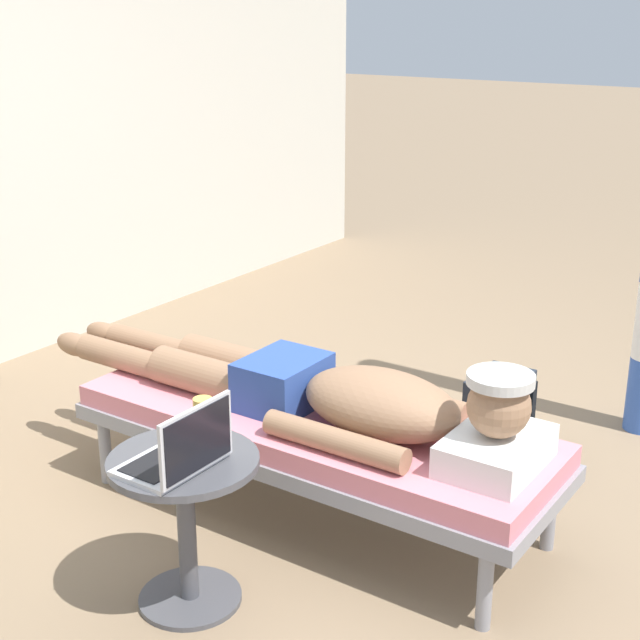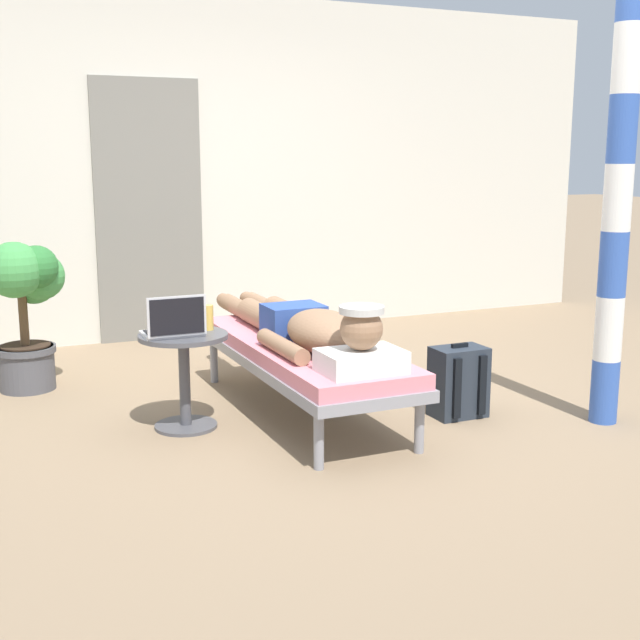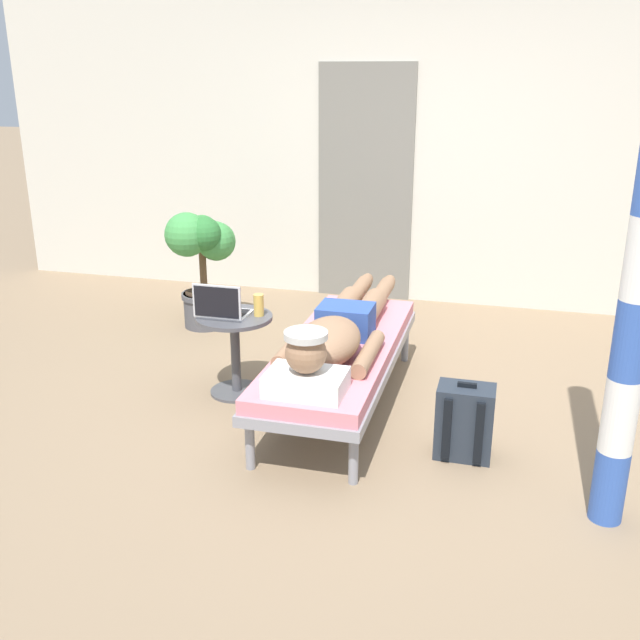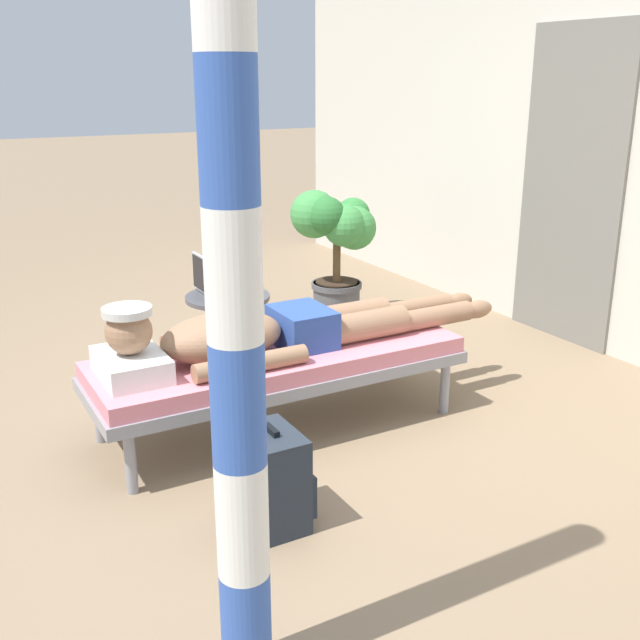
% 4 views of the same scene
% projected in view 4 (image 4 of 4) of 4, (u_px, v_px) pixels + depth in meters
% --- Properties ---
extents(ground_plane, '(40.00, 40.00, 0.00)m').
position_uv_depth(ground_plane, '(278.00, 436.00, 3.79)').
color(ground_plane, '#8C7256').
extents(house_wall_back, '(7.60, 0.20, 2.70)m').
position_uv_depth(house_wall_back, '(632.00, 138.00, 4.59)').
color(house_wall_back, beige).
rests_on(house_wall_back, ground).
extents(house_door_panel, '(0.84, 0.03, 2.04)m').
position_uv_depth(house_door_panel, '(571.00, 187.00, 4.92)').
color(house_door_panel, slate).
rests_on(house_door_panel, ground).
extents(lounge_chair, '(0.65, 1.88, 0.42)m').
position_uv_depth(lounge_chair, '(279.00, 363.00, 3.79)').
color(lounge_chair, gray).
rests_on(lounge_chair, ground).
extents(person_reclining, '(0.53, 2.17, 0.33)m').
position_uv_depth(person_reclining, '(266.00, 332.00, 3.71)').
color(person_reclining, white).
rests_on(person_reclining, lounge_chair).
extents(side_table, '(0.48, 0.48, 0.52)m').
position_uv_depth(side_table, '(229.00, 323.00, 4.36)').
color(side_table, '#4C4C51').
rests_on(side_table, ground).
extents(laptop, '(0.31, 0.24, 0.23)m').
position_uv_depth(laptop, '(215.00, 284.00, 4.32)').
color(laptop, silver).
rests_on(laptop, side_table).
extents(drink_glass, '(0.06, 0.06, 0.14)m').
position_uv_depth(drink_glass, '(245.00, 289.00, 4.19)').
color(drink_glass, gold).
rests_on(drink_glass, side_table).
extents(backpack, '(0.30, 0.26, 0.42)m').
position_uv_depth(backpack, '(274.00, 479.00, 3.00)').
color(backpack, '#262D38').
rests_on(backpack, ground).
extents(potted_plant, '(0.52, 0.63, 0.96)m').
position_uv_depth(potted_plant, '(336.00, 238.00, 5.39)').
color(potted_plant, '#4C4C51').
rests_on(potted_plant, ground).
extents(porch_post, '(0.15, 0.15, 2.48)m').
position_uv_depth(porch_post, '(233.00, 275.00, 1.91)').
color(porch_post, '#3359B2').
rests_on(porch_post, ground).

